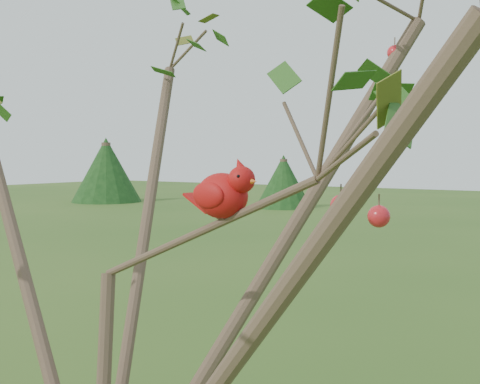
{
  "coord_description": "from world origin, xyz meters",
  "views": [
    {
      "loc": [
        1.04,
        -0.96,
        2.24
      ],
      "look_at": [
        0.37,
        0.06,
        2.17
      ],
      "focal_mm": 45.0,
      "sensor_mm": 36.0,
      "label": 1
    }
  ],
  "objects": [
    {
      "name": "cardinal",
      "position": [
        0.33,
        0.07,
        2.16
      ],
      "size": [
        0.2,
        0.11,
        0.14
      ],
      "rotation": [
        0.0,
        0.0,
        -0.13
      ],
      "color": "red",
      "rests_on": "ground"
    },
    {
      "name": "crabapple_tree",
      "position": [
        0.03,
        -0.02,
        2.12
      ],
      "size": [
        2.35,
        2.05,
        2.95
      ],
      "color": "#453525",
      "rests_on": "ground"
    }
  ]
}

